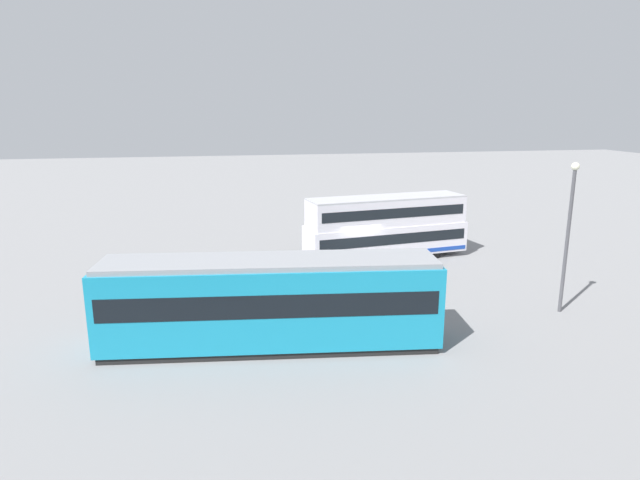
# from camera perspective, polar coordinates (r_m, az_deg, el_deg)

# --- Properties ---
(ground_plane) EXTENTS (160.00, 160.00, 0.00)m
(ground_plane) POSITION_cam_1_polar(r_m,az_deg,el_deg) (32.80, 4.17, -2.62)
(ground_plane) COLOR gray
(double_decker_bus) EXTENTS (10.47, 3.98, 3.90)m
(double_decker_bus) POSITION_cam_1_polar(r_m,az_deg,el_deg) (33.98, 6.96, 1.36)
(double_decker_bus) COLOR silver
(double_decker_bus) RESTS_ON ground
(tram_yellow) EXTENTS (13.32, 4.20, 3.58)m
(tram_yellow) POSITION_cam_1_polar(r_m,az_deg,el_deg) (21.34, -5.24, -6.46)
(tram_yellow) COLOR teal
(tram_yellow) RESTS_ON ground
(pedestrian_near_railing) EXTENTS (0.45, 0.45, 1.75)m
(pedestrian_near_railing) POSITION_cam_1_polar(r_m,az_deg,el_deg) (28.12, -4.38, -3.25)
(pedestrian_near_railing) COLOR #4C3F2D
(pedestrian_near_railing) RESTS_ON ground
(pedestrian_railing) EXTENTS (7.19, 0.95, 1.08)m
(pedestrian_railing) POSITION_cam_1_polar(r_m,az_deg,el_deg) (25.48, -3.75, -5.72)
(pedestrian_railing) COLOR gray
(pedestrian_railing) RESTS_ON ground
(info_sign) EXTENTS (1.13, 0.29, 2.44)m
(info_sign) POSITION_cam_1_polar(r_m,az_deg,el_deg) (24.46, -14.95, -4.63)
(info_sign) COLOR slate
(info_sign) RESTS_ON ground
(street_lamp) EXTENTS (0.36, 0.36, 6.90)m
(street_lamp) POSITION_cam_1_polar(r_m,az_deg,el_deg) (26.68, 24.69, 1.28)
(street_lamp) COLOR #4C4C51
(street_lamp) RESTS_ON ground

